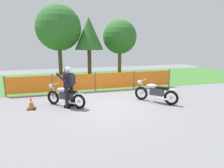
{
  "coord_description": "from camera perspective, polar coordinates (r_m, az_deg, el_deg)",
  "views": [
    {
      "loc": [
        -1.94,
        -8.11,
        2.76
      ],
      "look_at": [
        0.27,
        0.09,
        0.9
      ],
      "focal_mm": 32.86,
      "sensor_mm": 36.0,
      "label": 1
    }
  ],
  "objects": [
    {
      "name": "ground",
      "position": [
        8.78,
        -1.55,
        -6.03
      ],
      "size": [
        24.0,
        24.0,
        0.02
      ],
      "primitive_type": "cube",
      "color": "gray"
    },
    {
      "name": "grass_verge",
      "position": [
        14.44,
        -7.08,
        1.26
      ],
      "size": [
        24.0,
        6.79,
        0.01
      ],
      "primitive_type": "cube",
      "color": "#427A33",
      "rests_on": "ground"
    },
    {
      "name": "barrier_fence",
      "position": [
        11.04,
        -4.65,
        0.72
      ],
      "size": [
        8.96,
        0.08,
        1.05
      ],
      "color": "olive",
      "rests_on": "ground"
    },
    {
      "name": "tree_leftmost",
      "position": [
        15.61,
        -14.65,
        14.82
      ],
      "size": [
        3.23,
        3.23,
        5.17
      ],
      "color": "brown",
      "rests_on": "ground"
    },
    {
      "name": "tree_near_left",
      "position": [
        15.42,
        -6.46,
        13.7
      ],
      "size": [
        2.09,
        2.09,
        4.34
      ],
      "color": "brown",
      "rests_on": "ground"
    },
    {
      "name": "tree_near_right",
      "position": [
        16.53,
        2.17,
        12.94
      ],
      "size": [
        2.66,
        2.66,
        4.28
      ],
      "color": "brown",
      "rests_on": "ground"
    },
    {
      "name": "motorcycle_lead",
      "position": [
        9.27,
        11.98,
        -2.23
      ],
      "size": [
        1.44,
        1.59,
        0.96
      ],
      "rotation": [
        0.0,
        0.0,
        2.3
      ],
      "color": "black",
      "rests_on": "ground"
    },
    {
      "name": "motorcycle_trailing",
      "position": [
        8.75,
        -12.88,
        -3.3
      ],
      "size": [
        1.54,
        1.35,
        0.92
      ],
      "rotation": [
        0.0,
        0.0,
        2.43
      ],
      "color": "black",
      "rests_on": "ground"
    },
    {
      "name": "rider_trailing",
      "position": [
        8.5,
        -11.92,
        -0.19
      ],
      "size": [
        0.78,
        0.75,
        1.69
      ],
      "rotation": [
        0.0,
        0.0,
        2.43
      ],
      "color": "black",
      "rests_on": "ground"
    },
    {
      "name": "traffic_cone",
      "position": [
        8.86,
        -21.63,
        -4.92
      ],
      "size": [
        0.32,
        0.32,
        0.53
      ],
      "color": "black",
      "rests_on": "ground"
    }
  ]
}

